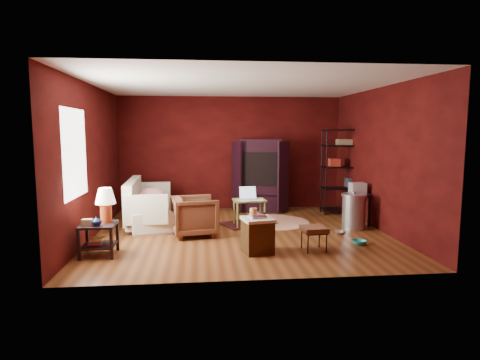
% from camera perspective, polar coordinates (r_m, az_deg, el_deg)
% --- Properties ---
extents(room, '(5.54, 5.04, 2.84)m').
position_cam_1_polar(room, '(7.56, -0.14, 2.83)').
color(room, brown).
rests_on(room, ground).
extents(sofa, '(1.09, 2.16, 0.81)m').
position_cam_1_polar(sofa, '(8.64, -12.99, -3.49)').
color(sofa, beige).
rests_on(sofa, ground).
extents(armchair, '(0.87, 0.91, 0.81)m').
position_cam_1_polar(armchair, '(7.57, -6.44, -4.83)').
color(armchair, black).
rests_on(armchair, ground).
extents(pet_bowl_steel, '(0.22, 0.06, 0.22)m').
position_cam_1_polar(pet_bowl_steel, '(7.91, 14.01, -6.67)').
color(pet_bowl_steel, silver).
rests_on(pet_bowl_steel, ground).
extents(pet_bowl_turquoise, '(0.25, 0.10, 0.24)m').
position_cam_1_polar(pet_bowl_turquoise, '(7.28, 16.64, -7.87)').
color(pet_bowl_turquoise, '#24ACAB').
rests_on(pet_bowl_turquoise, ground).
extents(vase, '(0.19, 0.19, 0.15)m').
position_cam_1_polar(vase, '(6.52, -19.74, -5.53)').
color(vase, '#0C1540').
rests_on(vase, side_table).
extents(mug, '(0.14, 0.13, 0.12)m').
position_cam_1_polar(mug, '(6.39, 1.93, -4.33)').
color(mug, '#DDBE6C').
rests_on(mug, hamper).
extents(side_table, '(0.54, 0.54, 1.06)m').
position_cam_1_polar(side_table, '(6.69, -19.01, -4.73)').
color(side_table, black).
rests_on(side_table, ground).
extents(sofa_cushions, '(0.93, 2.10, 0.86)m').
position_cam_1_polar(sofa_cushions, '(8.61, -13.09, -3.42)').
color(sofa_cushions, beige).
rests_on(sofa_cushions, sofa).
extents(hamper, '(0.54, 0.54, 0.65)m').
position_cam_1_polar(hamper, '(6.50, 2.52, -7.75)').
color(hamper, '#452910').
rests_on(hamper, ground).
extents(footstool, '(0.42, 0.42, 0.40)m').
position_cam_1_polar(footstool, '(6.70, 10.49, -7.00)').
color(footstool, black).
rests_on(footstool, ground).
extents(rug_round, '(1.79, 1.79, 0.01)m').
position_cam_1_polar(rug_round, '(8.70, 4.86, -5.96)').
color(rug_round, beige).
rests_on(rug_round, ground).
extents(rug_oriental, '(1.29, 1.12, 0.01)m').
position_cam_1_polar(rug_oriental, '(8.52, 1.09, -6.16)').
color(rug_oriental, '#481313').
rests_on(rug_oriental, ground).
extents(laptop_desk, '(0.69, 0.57, 0.80)m').
position_cam_1_polar(laptop_desk, '(8.25, 1.31, -3.17)').
color(laptop_desk, '#919E48').
rests_on(laptop_desk, ground).
extents(tv_armoire, '(1.36, 0.90, 1.76)m').
position_cam_1_polar(tv_armoire, '(9.75, 2.92, 0.87)').
color(tv_armoire, black).
rests_on(tv_armoire, ground).
extents(wire_shelving, '(0.99, 0.45, 2.00)m').
position_cam_1_polar(wire_shelving, '(9.74, 14.55, 1.71)').
color(wire_shelving, black).
rests_on(wire_shelving, ground).
extents(small_stand, '(0.45, 0.45, 0.88)m').
position_cam_1_polar(small_stand, '(8.69, 16.36, -1.84)').
color(small_stand, black).
rests_on(small_stand, ground).
extents(trash_can, '(0.61, 0.61, 0.77)m').
position_cam_1_polar(trash_can, '(8.32, 15.83, -4.30)').
color(trash_can, '#B8B8C1').
rests_on(trash_can, ground).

